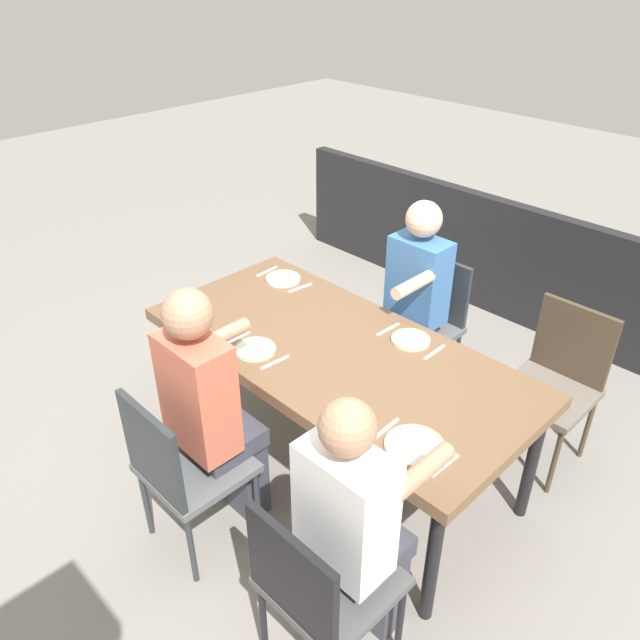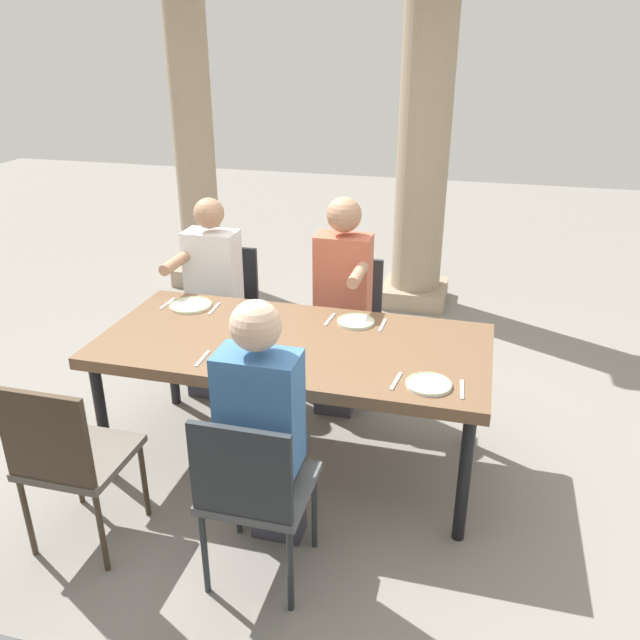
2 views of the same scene
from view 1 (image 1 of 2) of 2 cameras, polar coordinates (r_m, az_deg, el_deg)
name	(u,v)px [view 1 (image 1 of 2)]	position (r m, az deg, el deg)	size (l,w,h in m)	color
ground_plane	(334,458)	(3.60, 1.34, -12.62)	(16.00, 16.00, 0.00)	gray
dining_table	(336,358)	(3.16, 1.49, -3.52)	(2.04, 0.96, 0.76)	brown
chair_west_north	(318,585)	(2.42, -0.23, -23.21)	(0.44, 0.44, 0.90)	#4F4F50
chair_west_south	(557,377)	(3.56, 20.97, -4.88)	(0.44, 0.44, 0.90)	#6A6158
chair_mid_north	(180,465)	(2.91, -12.75, -12.92)	(0.44, 0.44, 0.89)	#5B5E61
chair_mid_south	(425,318)	(3.90, 9.66, 0.22)	(0.44, 0.44, 0.88)	#5B5E61
diner_woman_green	(357,525)	(2.39, 3.43, -18.28)	(0.35, 0.49, 1.29)	#3F3F4C
diner_man_white	(211,408)	(2.84, -9.97, -7.96)	(0.35, 0.50, 1.35)	#3F3F4C
diner_guest_third	(410,302)	(3.68, 8.31, 1.69)	(0.35, 0.49, 1.30)	#3F3F4C
patio_railing	(533,270)	(4.80, 19.04, 4.35)	(4.44, 0.10, 0.90)	black
plate_0	(415,445)	(2.59, 8.70, -11.34)	(0.25, 0.25, 0.02)	silver
fork_0	(445,466)	(2.53, 11.43, -13.00)	(0.02, 0.17, 0.01)	silver
spoon_0	(386,429)	(2.65, 6.10, -9.93)	(0.02, 0.17, 0.01)	silver
plate_1	(411,340)	(3.21, 8.35, -1.79)	(0.20, 0.20, 0.02)	silver
fork_1	(434,352)	(3.14, 10.49, -2.94)	(0.02, 0.17, 0.01)	silver
spoon_1	(388,329)	(3.28, 6.29, -0.86)	(0.02, 0.17, 0.01)	silver
plate_2	(255,349)	(3.12, -5.99, -2.67)	(0.21, 0.21, 0.02)	white
fork_2	(275,362)	(3.02, -4.17, -3.90)	(0.02, 0.17, 0.01)	silver
spoon_2	(237,338)	(3.22, -7.68, -1.67)	(0.02, 0.17, 0.01)	silver
plate_3	(283,278)	(3.76, -3.42, 3.84)	(0.21, 0.21, 0.02)	white
fork_3	(300,288)	(3.66, -1.85, 2.98)	(0.02, 0.17, 0.01)	silver
spoon_3	(267,271)	(3.86, -4.90, 4.49)	(0.02, 0.17, 0.01)	silver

